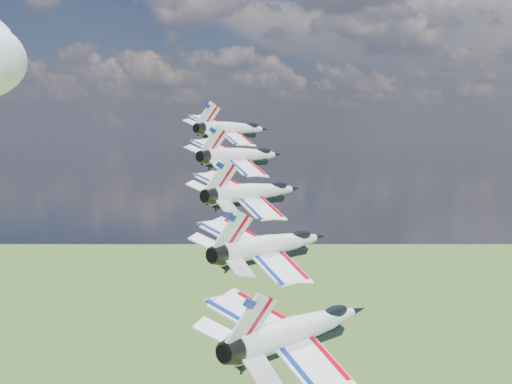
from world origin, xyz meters
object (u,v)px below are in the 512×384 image
Objects in this scene: jet_0 at (234,129)px; jet_2 at (256,192)px; jet_1 at (244,155)px; jet_3 at (274,245)px; jet_4 at (303,328)px.

jet_0 reaches higher than jet_2.
jet_3 is at bearing -42.14° from jet_1.
jet_3 is at bearing -42.14° from jet_2.
jet_0 is 1.00× the size of jet_2.
jet_3 is (24.85, -26.03, -9.04)m from jet_0.
jet_0 is 12.37m from jet_1.
jet_3 is at bearing -42.14° from jet_0.
jet_2 is (8.28, -8.68, -3.01)m from jet_1.
jet_2 is at bearing 137.86° from jet_3.
jet_2 is 24.74m from jet_4.
jet_1 is at bearing 137.86° from jet_2.
jet_1 is (8.28, -8.68, -3.01)m from jet_0.
jet_3 is at bearing 137.86° from jet_4.
jet_2 is at bearing -42.14° from jet_0.
jet_0 is 1.00× the size of jet_4.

